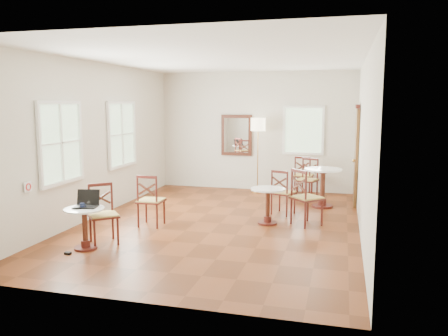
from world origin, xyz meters
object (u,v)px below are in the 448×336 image
Objects in this scene: cafe_table_near at (85,224)px; cafe_table_back at (323,183)px; chair_near_b at (103,214)px; mouse at (77,208)px; chair_mid_b at (306,197)px; chair_near_a at (151,200)px; floor_lamp at (258,129)px; chair_mid_a at (283,192)px; water_glass at (89,205)px; chair_back_b at (307,179)px; chair_back_a at (303,175)px; cafe_table_mid at (268,202)px; power_adapter at (68,253)px; laptop at (87,203)px; navy_mug at (82,206)px.

cafe_table_back is at bearing 48.58° from cafe_table_near.
mouse is (-0.19, -0.42, 0.18)m from chair_near_b.
chair_mid_b is at bearing -8.72° from chair_near_b.
floor_lamp is at bearing -110.72° from chair_near_a.
water_glass is (-2.58, -2.91, 0.24)m from chair_mid_a.
chair_mid_b reaches higher than chair_near_a.
chair_back_b is (2.57, 3.02, 0.00)m from chair_near_a.
chair_back_a is at bearing 58.29° from mouse.
cafe_table_back is at bearing 61.11° from cafe_table_mid.
cafe_table_near is at bearing -108.55° from floor_lamp.
mouse is at bearing 79.31° from power_adapter.
chair_back_a is (0.23, 2.15, 0.02)m from chair_mid_a.
chair_mid_b is at bearing -98.40° from cafe_table_back.
chair_back_b is 5.34m from water_glass.
laptop is (-3.16, -2.13, 0.18)m from chair_mid_b.
chair_near_b reaches higher than mouse.
floor_lamp is at bearing 30.57° from chair_near_b.
chair_near_b is at bearing 73.66° from chair_near_a.
cafe_table_back is 0.45× the size of floor_lamp.
chair_near_a is 1.00× the size of chair_near_b.
laptop is at bearing 70.60° from chair_near_a.
mouse is at bearing -126.61° from navy_mug.
chair_back_b is (2.88, 4.16, 0.00)m from chair_near_b.
chair_back_a is 10.01× the size of power_adapter.
floor_lamp is (-1.42, 2.87, 1.06)m from chair_mid_b.
floor_lamp reaches higher than chair_back_b.
cafe_table_mid is at bearing 39.24° from mouse.
cafe_table_mid is at bearing 28.62° from laptop.
water_glass is at bearing 80.57° from chair_mid_b.
chair_near_a is 4.37m from chair_back_a.
chair_near_b is 9.23× the size of navy_mug.
chair_mid_a is 8.81× the size of navy_mug.
laptop is at bearing -140.40° from cafe_table_mid.
mouse is at bearing 66.76° from chair_back_a.
chair_mid_a is 9.47× the size of water_glass.
chair_back_a is 0.63m from chair_back_b.
floor_lamp is 19.15× the size of mouse.
cafe_table_near is 0.28m from navy_mug.
cafe_table_mid is 2.40m from chair_back_b.
chair_back_b reaches higher than cafe_table_back.
chair_back_a reaches higher than laptop.
chair_mid_b is at bearing 145.81° from chair_mid_a.
chair_mid_a is at bearing 5.32° from chair_near_b.
chair_mid_b reaches higher than cafe_table_mid.
chair_near_b is at bearing 69.89° from power_adapter.
chair_mid_a is 0.95× the size of chair_back_a.
floor_lamp reaches higher than cafe_table_near.
laptop is at bearing -132.46° from cafe_table_back.
chair_back_b is at bearing 76.98° from cafe_table_mid.
laptop is 4.09× the size of mouse.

